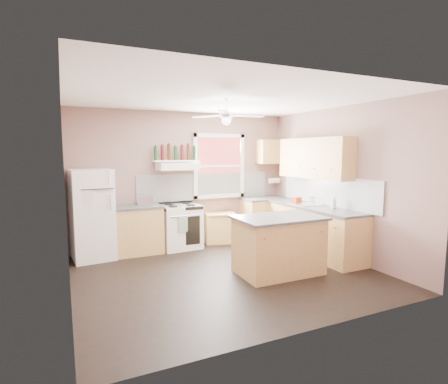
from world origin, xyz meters
name	(u,v)px	position (x,y,z in m)	size (l,w,h in m)	color
floor	(226,273)	(0.00, 0.00, 0.00)	(4.50, 4.50, 0.00)	black
ceiling	(226,98)	(0.00, 0.00, 2.70)	(4.50, 4.50, 0.00)	white
wall_back	(185,179)	(0.00, 2.02, 1.35)	(4.50, 0.05, 2.70)	#826158
wall_right	(340,182)	(2.27, 0.00, 1.35)	(0.05, 4.00, 2.70)	#826158
wall_left	(64,196)	(-2.27, 0.00, 1.35)	(0.05, 4.00, 2.70)	#826158
backsplash_back	(206,186)	(0.45, 1.99, 1.18)	(2.90, 0.03, 0.55)	white
backsplash_right	(327,191)	(2.23, 0.30, 1.18)	(0.03, 2.60, 0.55)	white
window_view	(219,166)	(0.75, 1.98, 1.60)	(1.00, 0.02, 1.20)	maroon
window_frame	(219,166)	(0.75, 1.96, 1.60)	(1.16, 0.07, 1.36)	white
refrigerator	(92,215)	(-1.84, 1.65, 0.80)	(0.68, 0.66, 1.60)	white
base_cabinet_left	(137,231)	(-1.06, 1.70, 0.43)	(0.90, 0.60, 0.86)	#B28C4A
counter_left	(136,207)	(-1.06, 1.70, 0.88)	(0.92, 0.62, 0.04)	#424244
toaster	(146,201)	(-0.88, 1.65, 0.99)	(0.28, 0.16, 0.18)	silver
stove	(180,226)	(-0.21, 1.70, 0.43)	(0.75, 0.64, 0.86)	white
range_hood	(178,166)	(-0.23, 1.75, 1.62)	(0.78, 0.50, 0.14)	white
bottle_shelf	(176,161)	(-0.23, 1.87, 1.72)	(0.90, 0.26, 0.03)	white
cart	(220,228)	(0.68, 1.75, 0.31)	(0.62, 0.42, 0.62)	#B28C4A
base_cabinet_corner	(265,219)	(1.75, 1.70, 0.43)	(1.00, 0.60, 0.86)	#B28C4A
base_cabinet_right	(313,231)	(1.95, 0.30, 0.43)	(0.60, 2.20, 0.86)	#B28C4A
counter_corner	(265,198)	(1.75, 1.70, 0.88)	(1.02, 0.62, 0.04)	#424244
counter_right	(314,207)	(1.94, 0.30, 0.88)	(0.62, 2.22, 0.04)	#424244
sink	(307,205)	(1.94, 0.50, 0.90)	(0.55, 0.45, 0.03)	silver
faucet	(314,200)	(2.10, 0.50, 0.97)	(0.03, 0.03, 0.14)	silver
upper_cabinet_right	(314,158)	(2.08, 0.50, 1.78)	(0.33, 1.80, 0.76)	#B28C4A
upper_cabinet_corner	(271,152)	(1.95, 1.83, 1.90)	(0.60, 0.33, 0.52)	#B28C4A
paper_towel	(274,181)	(2.07, 1.86, 1.25)	(0.12, 0.12, 0.26)	white
island	(279,246)	(0.75, -0.34, 0.43)	(1.27, 0.80, 0.86)	#B28C4A
island_top	(279,218)	(0.75, -0.34, 0.88)	(1.34, 0.88, 0.04)	#424244
ceiling_fan_hub	(226,115)	(0.00, 0.00, 2.45)	(0.20, 0.20, 0.08)	white
soap_bottle	(334,202)	(2.06, -0.09, 1.02)	(0.09, 0.09, 0.24)	silver
red_caddy	(297,200)	(1.95, 0.85, 0.95)	(0.18, 0.12, 0.10)	red
wine_bottles	(176,153)	(-0.23, 1.87, 1.88)	(0.86, 0.06, 0.31)	#143819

